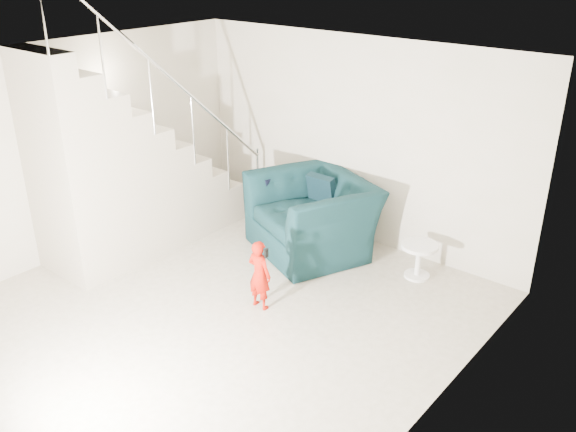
% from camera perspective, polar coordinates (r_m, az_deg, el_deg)
% --- Properties ---
extents(floor, '(5.50, 5.50, 0.00)m').
position_cam_1_polar(floor, '(6.73, -7.61, -9.54)').
color(floor, gray).
rests_on(floor, ground).
extents(ceiling, '(5.50, 5.50, 0.00)m').
position_cam_1_polar(ceiling, '(5.70, -9.13, 13.64)').
color(ceiling, silver).
rests_on(ceiling, back_wall).
extents(back_wall, '(5.00, 0.00, 5.00)m').
position_cam_1_polar(back_wall, '(8.07, 6.24, 7.03)').
color(back_wall, '#B4AD93').
rests_on(back_wall, floor).
extents(left_wall, '(0.00, 5.50, 5.50)m').
position_cam_1_polar(left_wall, '(8.02, -20.59, 5.49)').
color(left_wall, '#B4AD93').
rests_on(left_wall, floor).
extents(right_wall, '(0.00, 5.50, 5.50)m').
position_cam_1_polar(right_wall, '(4.73, 12.93, -6.55)').
color(right_wall, '#B4AD93').
rests_on(right_wall, floor).
extents(armchair, '(1.89, 1.79, 0.97)m').
position_cam_1_polar(armchair, '(7.88, 2.29, 0.01)').
color(armchair, black).
rests_on(armchair, floor).
extents(toddler, '(0.30, 0.20, 0.81)m').
position_cam_1_polar(toddler, '(6.69, -2.69, -5.50)').
color(toddler, '#940404').
rests_on(toddler, floor).
extents(side_table, '(0.44, 0.44, 0.44)m').
position_cam_1_polar(side_table, '(7.48, 12.14, -3.59)').
color(side_table, white).
rests_on(side_table, floor).
extents(staircase, '(1.02, 3.03, 3.62)m').
position_cam_1_polar(staircase, '(8.02, -14.98, 3.18)').
color(staircase, '#ADA089').
rests_on(staircase, floor).
extents(cushion, '(0.40, 0.19, 0.39)m').
position_cam_1_polar(cushion, '(8.09, 3.15, 2.56)').
color(cushion, black).
rests_on(cushion, armchair).
extents(throw, '(0.05, 0.48, 0.54)m').
position_cam_1_polar(throw, '(8.23, -1.02, 2.07)').
color(throw, black).
rests_on(throw, armchair).
extents(phone, '(0.02, 0.05, 0.10)m').
position_cam_1_polar(phone, '(6.48, -2.05, -3.49)').
color(phone, black).
rests_on(phone, toddler).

